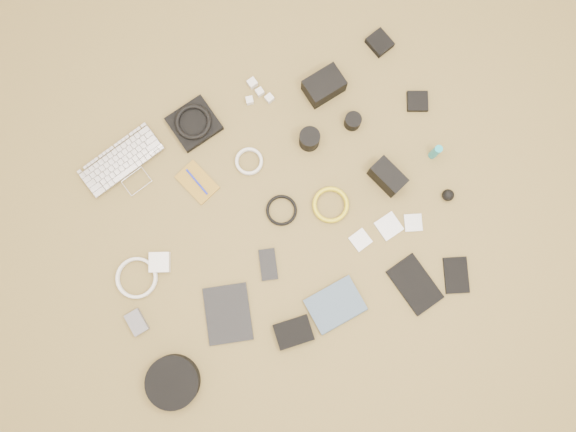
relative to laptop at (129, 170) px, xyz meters
name	(u,v)px	position (x,y,z in m)	size (l,w,h in m)	color
room_shell	(258,124)	(0.44, -0.39, 1.24)	(4.04, 4.04, 2.58)	brown
laptop	(129,170)	(0.00, 0.00, 0.00)	(0.32, 0.22, 0.03)	#B9B9BE
headphone_pouch	(194,124)	(0.30, 0.07, 0.00)	(0.17, 0.16, 0.03)	black
headphones	(193,122)	(0.30, 0.07, 0.03)	(0.14, 0.14, 0.02)	black
charger_a	(250,100)	(0.53, 0.08, 0.00)	(0.03, 0.03, 0.03)	silver
charger_b	(252,83)	(0.56, 0.14, 0.00)	(0.03, 0.03, 0.03)	silver
charger_c	(260,92)	(0.58, 0.10, 0.00)	(0.03, 0.03, 0.03)	silver
charger_d	(269,98)	(0.60, 0.06, 0.00)	(0.03, 0.03, 0.03)	silver
dslr_camera	(324,86)	(0.81, 0.02, 0.03)	(0.14, 0.10, 0.08)	black
lens_pouch	(380,43)	(1.08, 0.10, 0.00)	(0.08, 0.09, 0.03)	black
notebook_olive	(197,182)	(0.22, -0.14, -0.01)	(0.10, 0.15, 0.01)	olive
pen_blue	(197,182)	(0.22, -0.14, 0.00)	(0.01, 0.01, 0.12)	#1620B3
cable_white_a	(249,162)	(0.44, -0.14, -0.01)	(0.11, 0.11, 0.01)	silver
lens_a	(309,139)	(0.68, -0.16, 0.03)	(0.08, 0.08, 0.08)	black
lens_b	(353,121)	(0.86, -0.15, 0.02)	(0.06, 0.06, 0.06)	black
card_reader	(417,101)	(1.13, -0.17, 0.00)	(0.08, 0.08, 0.02)	black
power_brick	(160,262)	(-0.01, -0.37, 0.00)	(0.07, 0.07, 0.03)	silver
cable_white_b	(137,278)	(-0.11, -0.39, -0.01)	(0.15, 0.15, 0.01)	silver
cable_black	(282,211)	(0.48, -0.36, -0.01)	(0.12, 0.12, 0.01)	black
cable_yellow	(330,205)	(0.66, -0.41, 0.00)	(0.14, 0.14, 0.02)	gold
flash	(387,177)	(0.89, -0.40, 0.04)	(0.07, 0.13, 0.10)	black
lens_cleaner	(435,152)	(1.09, -0.38, 0.04)	(0.03, 0.03, 0.10)	teal
battery_charger	(137,322)	(-0.17, -0.55, 0.00)	(0.06, 0.09, 0.02)	#5B5B60
tablet	(228,314)	(0.15, -0.64, -0.01)	(0.16, 0.21, 0.01)	black
phone	(268,264)	(0.36, -0.53, -0.01)	(0.06, 0.12, 0.01)	black
filter_case_left	(360,240)	(0.71, -0.58, -0.01)	(0.07, 0.07, 0.01)	silver
filter_case_mid	(389,226)	(0.83, -0.57, -0.01)	(0.08, 0.08, 0.01)	silver
filter_case_right	(413,223)	(0.92, -0.59, -0.01)	(0.07, 0.07, 0.01)	silver
air_blower	(448,195)	(1.08, -0.55, 0.01)	(0.05, 0.05, 0.05)	black
headphone_case	(173,382)	(-0.12, -0.79, 0.01)	(0.19, 0.19, 0.05)	black
drive_case	(294,332)	(0.35, -0.80, 0.00)	(0.13, 0.09, 0.03)	black
paperback	(345,322)	(0.54, -0.84, 0.00)	(0.14, 0.19, 0.02)	#3C5166
notebook_black_a	(415,284)	(0.83, -0.81, -0.01)	(0.12, 0.20, 0.01)	black
notebook_black_b	(456,275)	(0.99, -0.83, -0.01)	(0.09, 0.13, 0.01)	black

